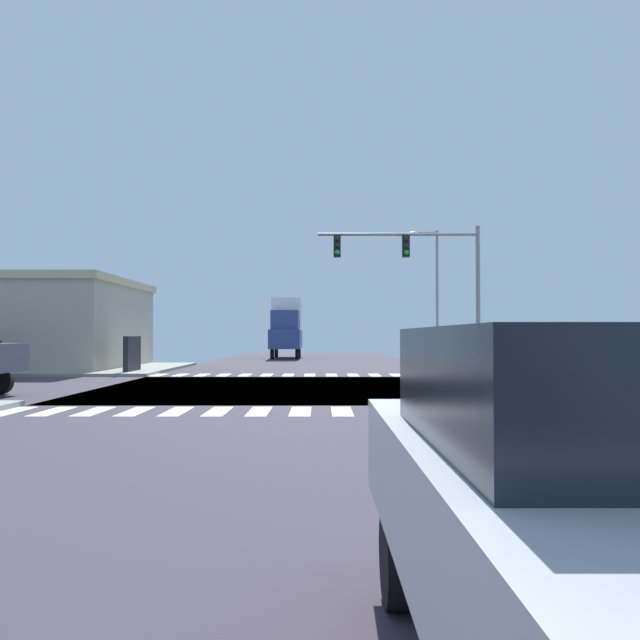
% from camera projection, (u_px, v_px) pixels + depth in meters
% --- Properties ---
extents(ground, '(90.00, 90.00, 0.05)m').
position_uv_depth(ground, '(300.00, 388.00, 23.23)').
color(ground, '#3C343F').
extents(sidewalk_corner_ne, '(12.00, 12.00, 0.14)m').
position_uv_depth(sidewalk_corner_ne, '(550.00, 368.00, 35.22)').
color(sidewalk_corner_ne, gray).
rests_on(sidewalk_corner_ne, ground).
extents(sidewalk_corner_nw, '(12.00, 12.00, 0.14)m').
position_uv_depth(sidewalk_corner_nw, '(64.00, 368.00, 35.24)').
color(sidewalk_corner_nw, gray).
rests_on(sidewalk_corner_nw, ground).
extents(crosswalk_near, '(13.50, 2.00, 0.01)m').
position_uv_depth(crosswalk_near, '(280.00, 411.00, 15.93)').
color(crosswalk_near, white).
rests_on(crosswalk_near, ground).
extents(crosswalk_far, '(13.50, 2.00, 0.01)m').
position_uv_depth(crosswalk_far, '(299.00, 375.00, 30.53)').
color(crosswalk_far, white).
rests_on(crosswalk_far, ground).
extents(traffic_signal_mast, '(7.51, 0.55, 6.92)m').
position_uv_depth(traffic_signal_mast, '(417.00, 264.00, 30.47)').
color(traffic_signal_mast, gray).
rests_on(traffic_signal_mast, ground).
extents(street_lamp, '(1.78, 0.32, 8.12)m').
position_uv_depth(street_lamp, '(433.00, 285.00, 39.41)').
color(street_lamp, gray).
rests_on(street_lamp, ground).
extents(sedan_trailing_3, '(1.80, 4.30, 1.88)m').
position_uv_depth(sedan_trailing_3, '(599.00, 493.00, 3.02)').
color(sedan_trailing_3, black).
rests_on(sedan_trailing_3, ground).
extents(box_truck_outer_1, '(2.40, 7.20, 4.85)m').
position_uv_depth(box_truck_outer_1, '(287.00, 326.00, 53.36)').
color(box_truck_outer_1, black).
rests_on(box_truck_outer_1, ground).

